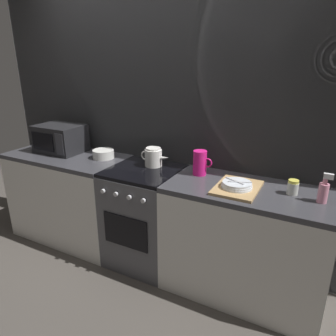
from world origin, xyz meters
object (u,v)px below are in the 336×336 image
object	(u,v)px
spice_jar	(293,187)
mixing_bowl	(103,154)
dish_pile	(237,186)
stove_unit	(145,216)
kettle	(153,157)
pitcher	(200,163)
spray_bottle	(324,191)
microwave	(60,139)

from	to	relation	value
spice_jar	mixing_bowl	bearing A→B (deg)	178.48
mixing_bowl	dish_pile	bearing A→B (deg)	-6.18
stove_unit	dish_pile	distance (m)	0.95
kettle	spice_jar	distance (m)	1.16
kettle	dish_pile	bearing A→B (deg)	-11.92
pitcher	spice_jar	bearing A→B (deg)	-4.74
mixing_bowl	spray_bottle	size ratio (longest dim) A/B	0.99
spice_jar	spray_bottle	bearing A→B (deg)	-13.35
microwave	mixing_bowl	bearing A→B (deg)	2.74
kettle	spice_jar	xyz separation A→B (m)	(1.16, -0.07, -0.03)
microwave	pitcher	world-z (taller)	microwave
spice_jar	spray_bottle	xyz separation A→B (m)	(0.19, -0.05, 0.03)
kettle	spray_bottle	xyz separation A→B (m)	(1.35, -0.11, -0.00)
mixing_bowl	dish_pile	size ratio (longest dim) A/B	0.50
spice_jar	spray_bottle	world-z (taller)	spray_bottle
spice_jar	spray_bottle	size ratio (longest dim) A/B	0.52
stove_unit	spray_bottle	xyz separation A→B (m)	(1.38, 0.00, 0.53)
microwave	pitcher	bearing A→B (deg)	1.51
pitcher	spray_bottle	bearing A→B (deg)	-6.58
mixing_bowl	spice_jar	size ratio (longest dim) A/B	1.90
mixing_bowl	dish_pile	world-z (taller)	mixing_bowl
spray_bottle	microwave	bearing A→B (deg)	178.44
kettle	spice_jar	size ratio (longest dim) A/B	2.71
kettle	mixing_bowl	distance (m)	0.54
pitcher	spray_bottle	size ratio (longest dim) A/B	0.99
mixing_bowl	kettle	bearing A→B (deg)	2.52
stove_unit	pitcher	xyz separation A→B (m)	(0.47, 0.11, 0.55)
microwave	dish_pile	bearing A→B (deg)	-3.70
stove_unit	microwave	world-z (taller)	microwave
kettle	dish_pile	distance (m)	0.81
kettle	mixing_bowl	xyz separation A→B (m)	(-0.54, -0.02, -0.04)
dish_pile	kettle	bearing A→B (deg)	168.08
stove_unit	mixing_bowl	distance (m)	0.71
stove_unit	pitcher	distance (m)	0.73
microwave	pitcher	distance (m)	1.49
mixing_bowl	microwave	bearing A→B (deg)	-177.26
pitcher	spray_bottle	world-z (taller)	spray_bottle
stove_unit	mixing_bowl	size ratio (longest dim) A/B	4.50
microwave	kettle	size ratio (longest dim) A/B	1.62
mixing_bowl	dish_pile	distance (m)	1.34
dish_pile	spray_bottle	size ratio (longest dim) A/B	1.97
microwave	kettle	world-z (taller)	microwave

